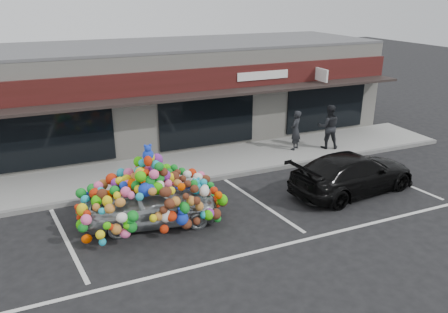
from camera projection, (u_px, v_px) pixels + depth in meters
name	position (u px, v px, depth m)	size (l,w,h in m)	color
ground	(180.00, 222.00, 13.04)	(90.00, 90.00, 0.00)	black
shop_building	(121.00, 95.00, 19.54)	(24.00, 7.20, 4.31)	beige
sidewalk	(148.00, 173.00, 16.45)	(26.00, 3.00, 0.15)	#9A9A95
kerb	(158.00, 188.00, 15.16)	(26.00, 0.18, 0.16)	slate
parking_stripe_left	(67.00, 242.00, 12.03)	(0.12, 4.40, 0.01)	silver
parking_stripe_mid	(260.00, 203.00, 14.24)	(0.12, 4.40, 0.01)	silver
parking_stripe_right	(389.00, 177.00, 16.22)	(0.12, 4.40, 0.01)	silver
lane_line	(277.00, 247.00, 11.79)	(14.00, 0.12, 0.01)	silver
toy_car	(152.00, 198.00, 12.74)	(2.80, 4.34, 2.38)	gray
black_sedan	(353.00, 173.00, 14.86)	(4.70, 1.91, 1.37)	black
pedestrian_a	(296.00, 130.00, 18.41)	(0.62, 0.41, 1.70)	#25242A
pedestrian_b	(328.00, 127.00, 18.55)	(0.92, 0.72, 1.90)	black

